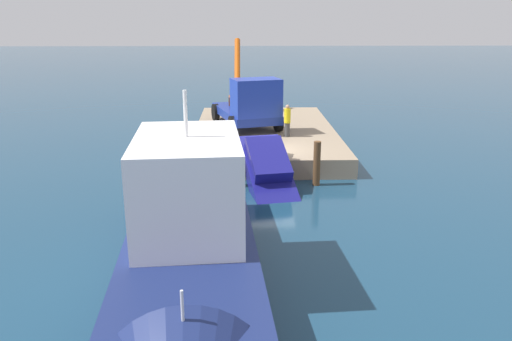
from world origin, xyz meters
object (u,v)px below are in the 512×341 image
at_px(crane_truck, 249,104).
at_px(dock_worker, 287,121).
at_px(moored_yacht, 189,298).
at_px(salvaged_car, 268,170).

relative_size(crane_truck, dock_worker, 5.19).
height_order(dock_worker, moored_yacht, moored_yacht).
height_order(salvaged_car, moored_yacht, moored_yacht).
xyz_separation_m(crane_truck, salvaged_car, (7.58, 0.67, -1.52)).
xyz_separation_m(crane_truck, dock_worker, (2.12, 1.94, -0.51)).
bearing_deg(crane_truck, moored_yacht, -5.28).
distance_m(dock_worker, moored_yacht, 15.99).
bearing_deg(salvaged_car, moored_yacht, -12.88).
bearing_deg(salvaged_car, dock_worker, 166.91).
bearing_deg(crane_truck, dock_worker, 42.47).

